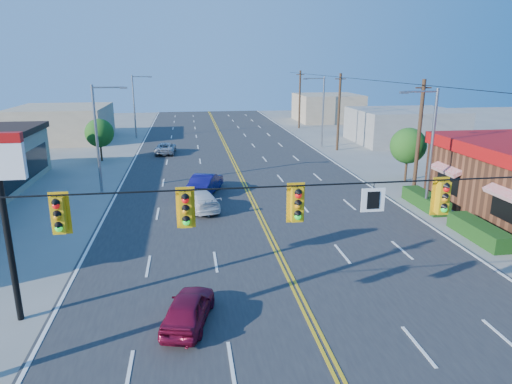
{
  "coord_description": "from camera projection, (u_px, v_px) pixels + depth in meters",
  "views": [
    {
      "loc": [
        -4.35,
        -12.71,
        9.52
      ],
      "look_at": [
        -0.53,
        12.7,
        2.2
      ],
      "focal_mm": 32.0,
      "sensor_mm": 36.0,
      "label": 1
    }
  ],
  "objects": [
    {
      "name": "utility_pole_far",
      "position": [
        300.0,
        100.0,
        67.27
      ],
      "size": [
        0.28,
        0.28,
        8.4
      ],
      "primitive_type": "cylinder",
      "color": "#47301E",
      "rests_on": "ground"
    },
    {
      "name": "car_magenta",
      "position": [
        188.0,
        310.0,
        17.01
      ],
      "size": [
        2.33,
        3.9,
        1.25
      ],
      "primitive_type": "imported",
      "rotation": [
        0.0,
        0.0,
        2.89
      ],
      "color": "maroon",
      "rests_on": "ground"
    },
    {
      "name": "tree_kfc_rear",
      "position": [
        408.0,
        146.0,
        37.37
      ],
      "size": [
        2.94,
        2.94,
        4.41
      ],
      "color": "#47301E",
      "rests_on": "ground"
    },
    {
      "name": "car_white",
      "position": [
        199.0,
        201.0,
        30.35
      ],
      "size": [
        3.02,
        4.86,
        1.31
      ],
      "primitive_type": "imported",
      "rotation": [
        0.0,
        0.0,
        3.42
      ],
      "color": "silver",
      "rests_on": "ground"
    },
    {
      "name": "bld_east_far",
      "position": [
        327.0,
        108.0,
        76.4
      ],
      "size": [
        10.0,
        10.0,
        4.4
      ],
      "primitive_type": "cube",
      "color": "tan",
      "rests_on": "ground"
    },
    {
      "name": "car_blue",
      "position": [
        206.0,
        183.0,
        34.29
      ],
      "size": [
        2.95,
        4.78,
        1.49
      ],
      "primitive_type": "imported",
      "rotation": [
        0.0,
        0.0,
        2.81
      ],
      "color": "#0F0E52",
      "rests_on": "ground"
    },
    {
      "name": "streetlight_nw",
      "position": [
        136.0,
        103.0,
        58.19
      ],
      "size": [
        2.55,
        0.25,
        8.0
      ],
      "color": "gray",
      "rests_on": "ground"
    },
    {
      "name": "road",
      "position": [
        249.0,
        193.0,
        34.34
      ],
      "size": [
        20.0,
        120.0,
        0.06
      ],
      "primitive_type": "cube",
      "color": "#2D2D30",
      "rests_on": "ground"
    },
    {
      "name": "bld_east_mid",
      "position": [
        404.0,
        126.0,
        55.96
      ],
      "size": [
        12.0,
        10.0,
        4.0
      ],
      "primitive_type": "cube",
      "color": "gray",
      "rests_on": "ground"
    },
    {
      "name": "streetlight_se",
      "position": [
        429.0,
        144.0,
        28.94
      ],
      "size": [
        2.55,
        0.25,
        8.0
      ],
      "color": "gray",
      "rests_on": "ground"
    },
    {
      "name": "tree_west",
      "position": [
        99.0,
        133.0,
        45.04
      ],
      "size": [
        2.8,
        2.8,
        4.2
      ],
      "color": "#47301E",
      "rests_on": "ground"
    },
    {
      "name": "utility_pole_near",
      "position": [
        419.0,
        139.0,
        33.03
      ],
      "size": [
        0.28,
        0.28,
        8.4
      ],
      "primitive_type": "cylinder",
      "color": "#47301E",
      "rests_on": "ground"
    },
    {
      "name": "ground",
      "position": [
        328.0,
        356.0,
        15.32
      ],
      "size": [
        160.0,
        160.0,
        0.0
      ],
      "primitive_type": "plane",
      "color": "gray",
      "rests_on": "ground"
    },
    {
      "name": "signal_span",
      "position": [
        331.0,
        219.0,
        13.97
      ],
      "size": [
        24.32,
        0.34,
        9.0
      ],
      "color": "#47301E",
      "rests_on": "ground"
    },
    {
      "name": "car_silver",
      "position": [
        166.0,
        149.0,
        48.99
      ],
      "size": [
        2.22,
        4.42,
        1.2
      ],
      "primitive_type": "imported",
      "rotation": [
        0.0,
        0.0,
        3.09
      ],
      "color": "#B5B4BA",
      "rests_on": "ground"
    },
    {
      "name": "utility_pole_mid",
      "position": [
        339.0,
        113.0,
        50.15
      ],
      "size": [
        0.28,
        0.28,
        8.4
      ],
      "primitive_type": "cylinder",
      "color": "#47301E",
      "rests_on": "ground"
    },
    {
      "name": "streetlight_sw",
      "position": [
        99.0,
        133.0,
        33.47
      ],
      "size": [
        2.55,
        0.25,
        8.0
      ],
      "color": "gray",
      "rests_on": "ground"
    },
    {
      "name": "pizza_hut_sign",
      "position": [
        0.0,
        190.0,
        16.14
      ],
      "size": [
        1.9,
        0.3,
        6.85
      ],
      "color": "black",
      "rests_on": "ground"
    },
    {
      "name": "streetlight_ne",
      "position": [
        321.0,
        108.0,
        51.77
      ],
      "size": [
        2.55,
        0.25,
        8.0
      ],
      "color": "gray",
      "rests_on": "ground"
    },
    {
      "name": "bld_west_far",
      "position": [
        62.0,
        123.0,
        57.54
      ],
      "size": [
        11.0,
        12.0,
        4.2
      ],
      "primitive_type": "cube",
      "color": "tan",
      "rests_on": "ground"
    }
  ]
}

